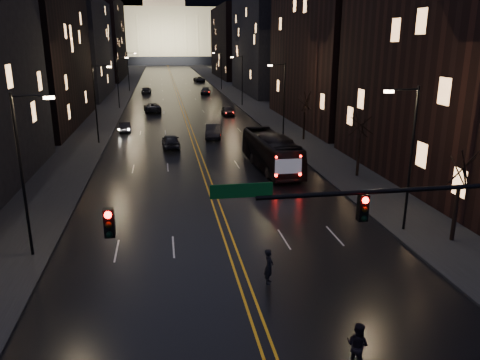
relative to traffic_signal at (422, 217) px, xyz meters
name	(u,v)px	position (x,y,z in m)	size (l,w,h in m)	color
ground	(267,349)	(-5.91, 0.00, -5.10)	(900.00, 900.00, 0.00)	black
road	(173,81)	(-5.91, 130.00, -5.09)	(20.00, 320.00, 0.02)	black
sidewalk_left	(125,81)	(-19.91, 130.00, -5.02)	(8.00, 320.00, 0.16)	black
sidewalk_right	(219,80)	(8.09, 130.00, -5.02)	(8.00, 320.00, 0.16)	black
center_line	(173,81)	(-5.91, 130.00, -5.08)	(0.62, 320.00, 0.01)	orange
building_left_mid	(25,21)	(-26.91, 54.00, 8.90)	(12.00, 30.00, 28.00)	black
building_left_far	(76,48)	(-26.91, 92.00, 4.90)	(12.00, 34.00, 20.00)	black
building_left_dist	(101,39)	(-26.91, 140.00, 6.90)	(12.00, 40.00, 24.00)	black
building_right_near	(473,34)	(15.09, 20.00, 6.90)	(12.00, 26.00, 24.00)	black
building_right_mid	(270,34)	(15.09, 92.00, 7.90)	(12.00, 34.00, 26.00)	black
building_right_dist	(236,43)	(15.09, 140.00, 5.90)	(12.00, 40.00, 22.00)	black
capitol	(165,30)	(-5.91, 250.00, 12.05)	(90.00, 50.00, 58.50)	black
traffic_signal	(422,217)	(0.00, 0.00, 0.00)	(17.29, 0.45, 7.00)	black
streetlamp_right_near	(409,152)	(4.91, 10.00, -0.02)	(2.13, 0.25, 9.00)	black
streetlamp_left_near	(25,168)	(-16.72, 10.00, -0.02)	(2.13, 0.25, 9.00)	black
streetlamp_right_mid	(283,96)	(4.91, 40.00, -0.02)	(2.13, 0.25, 9.00)	black
streetlamp_left_mid	(97,100)	(-16.72, 40.00, -0.02)	(2.13, 0.25, 9.00)	black
streetlamp_right_far	(241,78)	(4.91, 70.00, -0.02)	(2.13, 0.25, 9.00)	black
streetlamp_left_far	(119,79)	(-16.72, 70.00, -0.02)	(2.13, 0.25, 9.00)	black
streetlamp_right_dist	(220,69)	(4.91, 100.00, -0.02)	(2.13, 0.25, 9.00)	black
streetlamp_left_dist	(129,69)	(-16.72, 100.00, -0.02)	(2.13, 0.25, 9.00)	black
tree_right_near	(461,169)	(7.09, 8.00, -0.58)	(2.40, 2.40, 6.65)	black
tree_right_mid	(361,126)	(7.09, 22.00, -0.58)	(2.40, 2.40, 6.65)	black
tree_right_far	(305,103)	(7.09, 38.00, -0.58)	(2.40, 2.40, 6.65)	black
bus	(271,152)	(0.31, 26.01, -3.49)	(2.72, 11.61, 3.23)	black
oncoming_car_a	(171,141)	(-8.69, 36.59, -4.31)	(1.87, 4.65, 1.58)	black
oncoming_car_b	(125,127)	(-14.41, 47.17, -4.43)	(1.42, 4.06, 1.34)	black
oncoming_car_c	(152,107)	(-11.09, 64.78, -4.32)	(2.60, 5.63, 1.57)	black
oncoming_car_d	(146,90)	(-12.83, 94.29, -4.37)	(2.06, 5.08, 1.47)	black
receding_car_a	(213,131)	(-3.41, 41.30, -4.25)	(1.80, 5.17, 1.70)	black
receding_car_b	(228,111)	(0.86, 58.98, -4.35)	(1.79, 4.45, 1.52)	black
receding_car_c	(206,91)	(0.26, 90.16, -4.36)	(2.09, 5.15, 1.49)	black
receding_car_d	(199,79)	(1.62, 123.63, -4.33)	(2.57, 5.58, 1.55)	black
pedestrian_a	(269,266)	(-4.70, 5.00, -4.20)	(0.66, 0.43, 1.81)	black
pedestrian_b	(357,345)	(-2.90, -1.52, -4.20)	(0.88, 0.48, 1.80)	black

